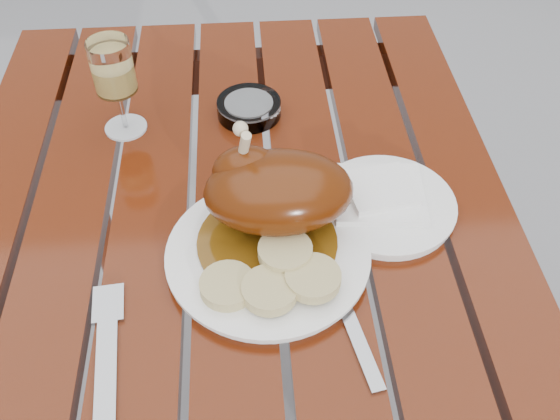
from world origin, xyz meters
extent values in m
cube|color=#5F200B|center=(0.00, 0.00, 0.38)|extent=(0.80, 1.20, 0.75)
cylinder|color=white|center=(0.05, -0.01, 0.76)|extent=(0.33, 0.33, 0.02)
cylinder|color=#5B370A|center=(0.05, 0.01, 0.77)|extent=(0.19, 0.19, 0.00)
ellipsoid|color=#5B2206|center=(0.06, 0.05, 0.82)|extent=(0.20, 0.13, 0.10)
ellipsoid|color=#5B2206|center=(0.02, 0.07, 0.83)|extent=(0.09, 0.06, 0.08)
cylinder|color=#C6B28C|center=(0.02, 0.08, 0.86)|extent=(0.03, 0.04, 0.10)
cylinder|color=tan|center=(-0.01, -0.07, 0.78)|extent=(0.07, 0.07, 0.02)
cylinder|color=tan|center=(0.04, -0.08, 0.78)|extent=(0.07, 0.07, 0.02)
cylinder|color=tan|center=(0.10, -0.07, 0.78)|extent=(0.07, 0.07, 0.02)
cylinder|color=tan|center=(0.07, -0.03, 0.79)|extent=(0.07, 0.07, 0.02)
cylinder|color=#ECCC6B|center=(-0.17, 0.28, 0.83)|extent=(0.09, 0.09, 0.16)
cylinder|color=white|center=(0.22, 0.07, 0.76)|extent=(0.25, 0.25, 0.02)
cube|color=white|center=(0.21, 0.08, 0.77)|extent=(0.13, 0.13, 0.01)
cylinder|color=#B2B7BC|center=(0.03, 0.30, 0.76)|extent=(0.13, 0.13, 0.03)
cube|color=gray|center=(-0.15, -0.15, 0.75)|extent=(0.04, 0.20, 0.01)
cube|color=gray|center=(0.14, -0.12, 0.75)|extent=(0.05, 0.18, 0.01)
camera|label=1|loc=(0.03, -0.52, 1.39)|focal=40.00mm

